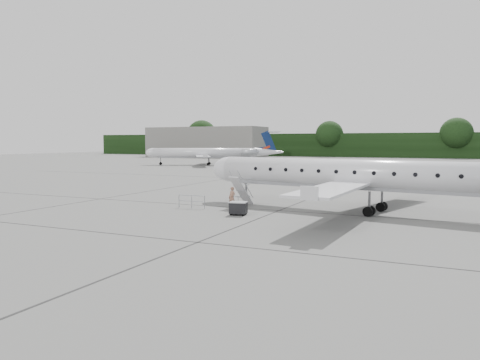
% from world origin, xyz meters
% --- Properties ---
extents(ground, '(320.00, 320.00, 0.00)m').
position_xyz_m(ground, '(0.00, 0.00, 0.00)').
color(ground, '#5D5D5B').
rests_on(ground, ground).
extents(treeline, '(260.00, 4.00, 8.00)m').
position_xyz_m(treeline, '(0.00, 130.00, 4.00)').
color(treeline, black).
rests_on(treeline, ground).
extents(terminal_building, '(40.00, 14.00, 10.00)m').
position_xyz_m(terminal_building, '(-70.00, 110.00, 5.00)').
color(terminal_building, slate).
rests_on(terminal_building, ground).
extents(main_regional_jet, '(32.88, 26.06, 7.62)m').
position_xyz_m(main_regional_jet, '(0.81, 4.49, 3.81)').
color(main_regional_jet, silver).
rests_on(main_regional_jet, ground).
extents(airstair, '(1.21, 2.33, 2.39)m').
position_xyz_m(airstair, '(-8.43, 3.80, 1.19)').
color(airstair, silver).
rests_on(airstair, ground).
extents(passenger, '(0.68, 0.53, 1.64)m').
position_xyz_m(passenger, '(-8.64, 2.55, 0.82)').
color(passenger, '#966752').
rests_on(passenger, ground).
extents(safety_railing, '(2.20, 0.20, 1.00)m').
position_xyz_m(safety_railing, '(-11.41, 1.15, 0.50)').
color(safety_railing, '#919499').
rests_on(safety_railing, ground).
extents(baggage_cart, '(1.28, 1.10, 0.99)m').
position_xyz_m(baggage_cart, '(-6.76, -0.36, 0.49)').
color(baggage_cart, black).
rests_on(baggage_cart, ground).
extents(bg_regional_left, '(34.37, 30.48, 7.45)m').
position_xyz_m(bg_regional_left, '(-43.03, 59.97, 3.73)').
color(bg_regional_left, silver).
rests_on(bg_regional_left, ground).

